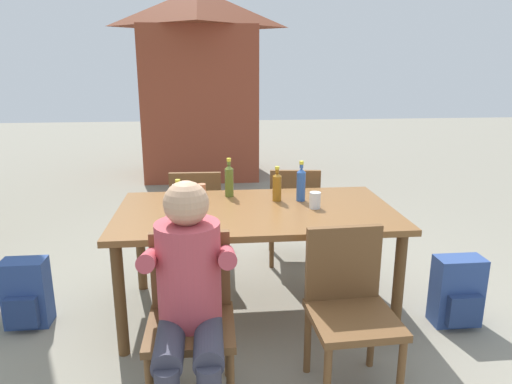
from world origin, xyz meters
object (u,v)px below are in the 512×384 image
Objects in this scene: bottle_blue at (301,184)px; cup_glass at (315,200)px; backpack_by_near_side at (26,294)px; chair_far_right at (294,210)px; bottle_clear at (171,216)px; chair_near_left at (191,309)px; bottle_green at (179,203)px; chair_near_right at (349,301)px; cup_terracotta at (202,190)px; dining_table at (256,220)px; cup_white at (178,191)px; person_in_white_shirt at (189,290)px; bottle_olive at (229,180)px; backpack_by_far_side at (457,293)px; chair_far_left at (197,213)px; brick_kiosk at (200,81)px; bottle_amber at (277,186)px.

cup_glass is (0.06, -0.19, -0.07)m from bottle_blue.
bottle_blue is at bearing 6.28° from backpack_by_near_side.
chair_far_right is 3.85× the size of bottle_clear.
bottle_green is at bearing 97.43° from chair_near_left.
bottle_green is (-0.92, 0.64, 0.39)m from chair_near_right.
cup_terracotta is at bearing 87.67° from chair_near_left.
bottle_clear is at bearing 155.89° from chair_near_right.
bottle_clear is at bearing -98.31° from bottle_green.
cup_terracotta is at bearing 78.19° from bottle_clear.
dining_table is 19.11× the size of cup_white.
bottle_green is at bearing -7.74° from backpack_by_near_side.
bottle_clear is at bearing 102.06° from person_in_white_shirt.
backpack_by_far_side is at bearing -23.39° from bottle_olive.
bottle_blue reaches higher than cup_glass.
backpack_by_near_side is (-1.01, 0.36, -0.64)m from bottle_clear.
backpack_by_near_side is at bearing -160.02° from cup_terracotta.
bottle_green is at bearing -123.24° from bottle_olive.
chair_near_left is at bearing -116.98° from chair_far_right.
chair_near_left is at bearing -82.57° from bottle_green.
chair_far_left is 1.00× the size of chair_near_right.
chair_near_left and chair_far_left have the same top height.
dining_table is 2.15× the size of chair_far_right.
backpack_by_far_side is at bearing -69.93° from brick_kiosk.
chair_far_left is 3.34× the size of bottle_green.
chair_far_left is 3.01× the size of bottle_blue.
chair_far_right is 0.85m from bottle_olive.
chair_far_left is 1.00× the size of chair_far_right.
cup_glass is (0.77, -0.41, 0.01)m from cup_terracotta.
bottle_clear is (-0.70, -0.58, -0.01)m from bottle_amber.
bottle_blue reaches higher than backpack_by_near_side.
bottle_green is 0.55× the size of backpack_by_far_side.
bottle_amber is at bearing -20.88° from cup_terracotta.
bottle_blue reaches higher than cup_terracotta.
bottle_clear is (-0.95, 0.43, 0.37)m from chair_near_right.
backpack_by_near_side is (-1.13, -0.85, -0.26)m from chair_far_left.
brick_kiosk is (-0.00, 3.68, 0.99)m from chair_far_left.
bottle_green is (-0.50, -0.18, 0.19)m from dining_table.
chair_near_left is 1.21m from cup_white.
bottle_green is 0.52m from cup_white.
bottle_blue is 1.11× the size of bottle_green.
chair_near_right is 1.82× the size of backpack_by_far_side.
brick_kiosk reaches higher than chair_near_right.
chair_far_left is 1.43m from backpack_by_near_side.
person_in_white_shirt is at bearing -92.16° from cup_terracotta.
bottle_amber is at bearing -12.05° from cup_white.
cup_white is at bearing 159.20° from cup_glass.
bottle_blue is 0.90m from cup_white.
chair_far_left is (-0.42, 0.82, -0.20)m from dining_table.
chair_far_right is 3.34× the size of bottle_green.
person_in_white_shirt is 4.52× the size of bottle_green.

